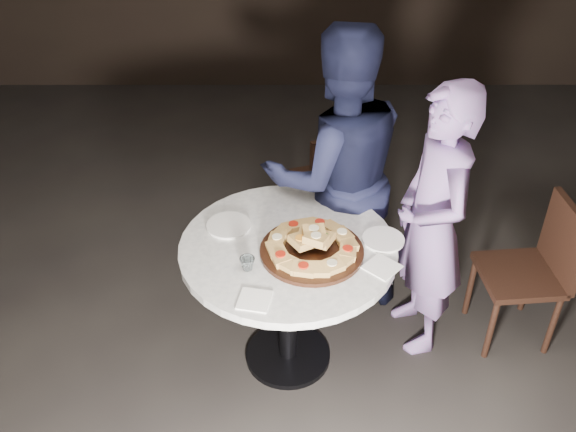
{
  "coord_description": "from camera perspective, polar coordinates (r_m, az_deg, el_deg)",
  "views": [
    {
      "loc": [
        -0.12,
        -2.3,
        2.62
      ],
      "look_at": [
        -0.12,
        0.09,
        0.89
      ],
      "focal_mm": 40.0,
      "sensor_mm": 36.0,
      "label": 1
    }
  ],
  "objects": [
    {
      "name": "table",
      "position": [
        3.07,
        0.0,
        -4.66
      ],
      "size": [
        1.03,
        1.03,
        0.76
      ],
      "rotation": [
        0.0,
        0.0,
        0.01
      ],
      "color": "black",
      "rests_on": "ground"
    },
    {
      "name": "plate_left",
      "position": [
        3.11,
        -5.29,
        -0.83
      ],
      "size": [
        0.29,
        0.29,
        0.01
      ],
      "primitive_type": "cylinder",
      "rotation": [
        0.0,
        0.0,
        -0.42
      ],
      "color": "white",
      "rests_on": "table"
    },
    {
      "name": "plate_right",
      "position": [
        3.04,
        8.46,
        -2.07
      ],
      "size": [
        0.26,
        0.26,
        0.01
      ],
      "primitive_type": "cylinder",
      "rotation": [
        0.0,
        0.0,
        0.41
      ],
      "color": "white",
      "rests_on": "table"
    },
    {
      "name": "napkin_near",
      "position": [
        2.7,
        -3.01,
        -7.47
      ],
      "size": [
        0.16,
        0.16,
        0.01
      ],
      "primitive_type": "cube",
      "rotation": [
        0.0,
        0.0,
        -0.19
      ],
      "color": "white",
      "rests_on": "table"
    },
    {
      "name": "water_glass",
      "position": [
        2.84,
        -3.64,
        -4.24
      ],
      "size": [
        0.09,
        0.09,
        0.06
      ],
      "primitive_type": "imported",
      "rotation": [
        0.0,
        0.0,
        0.42
      ],
      "color": "silver",
      "rests_on": "table"
    },
    {
      "name": "diner_teal",
      "position": [
        3.22,
        12.64,
        -0.73
      ],
      "size": [
        0.45,
        0.6,
        1.49
      ],
      "primitive_type": "imported",
      "rotation": [
        0.0,
        0.0,
        -1.38
      ],
      "color": "#8469A9",
      "rests_on": "ground"
    },
    {
      "name": "floor",
      "position": [
        3.49,
        1.95,
        -12.82
      ],
      "size": [
        7.0,
        7.0,
        0.0
      ],
      "primitive_type": "plane",
      "color": "black",
      "rests_on": "ground"
    },
    {
      "name": "focaccia_pile",
      "position": [
        2.91,
        2.16,
        -2.49
      ],
      "size": [
        0.43,
        0.42,
        0.11
      ],
      "rotation": [
        0.0,
        0.0,
        -0.26
      ],
      "color": "#BA8C48",
      "rests_on": "serving_board"
    },
    {
      "name": "napkin_far",
      "position": [
        2.89,
        8.35,
        -4.51
      ],
      "size": [
        0.19,
        0.19,
        0.01
      ],
      "primitive_type": "cube",
      "rotation": [
        0.0,
        0.0,
        -0.75
      ],
      "color": "white",
      "rests_on": "table"
    },
    {
      "name": "chair_far",
      "position": [
        3.96,
        4.1,
        3.21
      ],
      "size": [
        0.5,
        0.52,
        0.84
      ],
      "rotation": [
        0.0,
        0.0,
        3.46
      ],
      "color": "black",
      "rests_on": "ground"
    },
    {
      "name": "chair_right",
      "position": [
        3.56,
        21.27,
        -4.06
      ],
      "size": [
        0.44,
        0.42,
        0.83
      ],
      "rotation": [
        0.0,
        0.0,
        -1.48
      ],
      "color": "black",
      "rests_on": "ground"
    },
    {
      "name": "diner_navy",
      "position": [
        3.39,
        4.33,
        3.73
      ],
      "size": [
        0.91,
        0.78,
        1.64
      ],
      "primitive_type": "imported",
      "rotation": [
        0.0,
        0.0,
        3.35
      ],
      "color": "black",
      "rests_on": "ground"
    },
    {
      "name": "serving_board",
      "position": [
        2.93,
        2.12,
        -3.13
      ],
      "size": [
        0.63,
        0.63,
        0.02
      ],
      "primitive_type": "cylinder",
      "rotation": [
        0.0,
        0.0,
        0.42
      ],
      "color": "black",
      "rests_on": "table"
    }
  ]
}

